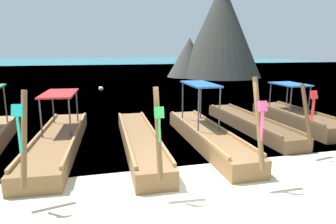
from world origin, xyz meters
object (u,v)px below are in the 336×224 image
Objects in this scene: longtail_boat_green_ribbon at (140,141)px; longtail_boat_blue_ribbon at (296,118)px; longtail_boat_red_ribbon at (250,124)px; mooring_buoy_near at (101,89)px; longtail_boat_turquoise_ribbon at (58,140)px; karst_rock at (217,33)px; longtail_boat_pink_ribbon at (207,135)px.

longtail_boat_blue_ribbon is at bearing 10.43° from longtail_boat_green_ribbon.
longtail_boat_red_ribbon is at bearing 14.49° from longtail_boat_green_ribbon.
mooring_buoy_near is (-7.91, 13.16, -0.16)m from longtail_boat_blue_ribbon.
longtail_boat_green_ribbon is 4.91m from longtail_boat_red_ribbon.
karst_rock is at bearing 56.15° from longtail_boat_turquoise_ribbon.
longtail_boat_turquoise_ribbon is 19.59× the size of mooring_buoy_near.
longtail_boat_blue_ribbon is at bearing -58.99° from mooring_buoy_near.
longtail_boat_pink_ribbon is 1.00× the size of longtail_boat_red_ribbon.
longtail_boat_turquoise_ribbon is 1.33× the size of longtail_boat_blue_ribbon.
longtail_boat_turquoise_ribbon is 28.43m from karst_rock.
longtail_boat_pink_ribbon is 18.18× the size of mooring_buoy_near.
longtail_boat_pink_ribbon is 1.23× the size of longtail_boat_blue_ribbon.
longtail_boat_pink_ribbon is 14.97m from mooring_buoy_near.
longtail_boat_turquoise_ribbon is at bearing 171.36° from longtail_boat_pink_ribbon.
longtail_boat_green_ribbon reaches higher than longtail_boat_turquoise_ribbon.
longtail_boat_blue_ribbon reaches higher than mooring_buoy_near.
longtail_boat_red_ribbon is at bearing -110.01° from karst_rock.
longtail_boat_red_ribbon is at bearing -178.38° from longtail_boat_blue_ribbon.
longtail_boat_blue_ribbon reaches higher than longtail_boat_pink_ribbon.
longtail_boat_turquoise_ribbon is 7.40m from longtail_boat_red_ribbon.
longtail_boat_blue_ribbon reaches higher than longtail_boat_green_ribbon.
longtail_boat_blue_ribbon is 23.82m from karst_rock.
longtail_boat_green_ribbon is at bearing -12.53° from longtail_boat_turquoise_ribbon.
longtail_boat_green_ribbon is at bearing -86.48° from mooring_buoy_near.
longtail_boat_green_ribbon reaches higher than mooring_buoy_near.
longtail_boat_pink_ribbon reaches higher than longtail_boat_red_ribbon.
longtail_boat_blue_ribbon is 14.78× the size of mooring_buoy_near.
longtail_boat_blue_ribbon reaches higher than longtail_boat_red_ribbon.
longtail_boat_turquoise_ribbon is at bearing -175.79° from longtail_boat_blue_ribbon.
longtail_boat_turquoise_ribbon is at bearing 167.47° from longtail_boat_green_ribbon.
longtail_boat_red_ribbon reaches higher than mooring_buoy_near.
longtail_boat_turquoise_ribbon is 4.99m from longtail_boat_pink_ribbon.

